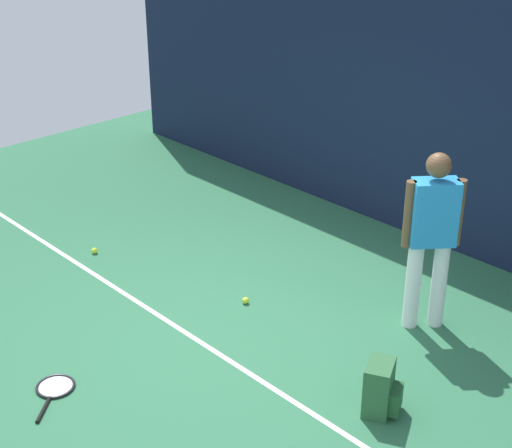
{
  "coord_description": "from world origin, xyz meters",
  "views": [
    {
      "loc": [
        4.52,
        -3.92,
        4.01
      ],
      "look_at": [
        0.0,
        0.4,
        1.0
      ],
      "focal_mm": 54.94,
      "sensor_mm": 36.0,
      "label": 1
    }
  ],
  "objects_px": {
    "tennis_racket": "(54,389)",
    "backpack": "(381,389)",
    "tennis_player": "(432,231)",
    "tennis_ball_mid_court": "(246,301)",
    "tennis_ball_near_player": "(436,285)",
    "tennis_ball_far_left": "(94,251)"
  },
  "relations": [
    {
      "from": "backpack",
      "to": "tennis_player",
      "type": "bearing_deg",
      "value": -5.27
    },
    {
      "from": "backpack",
      "to": "tennis_ball_far_left",
      "type": "bearing_deg",
      "value": 65.51
    },
    {
      "from": "tennis_player",
      "to": "tennis_ball_near_player",
      "type": "height_order",
      "value": "tennis_player"
    },
    {
      "from": "tennis_player",
      "to": "backpack",
      "type": "xyz_separation_m",
      "value": [
        0.5,
        -1.28,
        -0.76
      ]
    },
    {
      "from": "tennis_racket",
      "to": "tennis_ball_near_player",
      "type": "relative_size",
      "value": 8.75
    },
    {
      "from": "backpack",
      "to": "tennis_ball_near_player",
      "type": "relative_size",
      "value": 6.67
    },
    {
      "from": "tennis_ball_mid_court",
      "to": "tennis_ball_near_player",
      "type": "bearing_deg",
      "value": 55.04
    },
    {
      "from": "tennis_racket",
      "to": "tennis_player",
      "type": "bearing_deg",
      "value": -67.97
    },
    {
      "from": "tennis_player",
      "to": "tennis_ball_far_left",
      "type": "relative_size",
      "value": 25.76
    },
    {
      "from": "tennis_racket",
      "to": "tennis_ball_near_player",
      "type": "xyz_separation_m",
      "value": [
        1.21,
        3.65,
        0.02
      ]
    },
    {
      "from": "tennis_racket",
      "to": "tennis_ball_near_player",
      "type": "distance_m",
      "value": 3.85
    },
    {
      "from": "backpack",
      "to": "tennis_ball_far_left",
      "type": "relative_size",
      "value": 6.67
    },
    {
      "from": "tennis_player",
      "to": "tennis_racket",
      "type": "height_order",
      "value": "tennis_player"
    },
    {
      "from": "tennis_player",
      "to": "tennis_ball_mid_court",
      "type": "bearing_deg",
      "value": -16.89
    },
    {
      "from": "tennis_player",
      "to": "tennis_ball_mid_court",
      "type": "distance_m",
      "value": 1.93
    },
    {
      "from": "tennis_racket",
      "to": "tennis_ball_mid_court",
      "type": "bearing_deg",
      "value": -44.02
    },
    {
      "from": "tennis_racket",
      "to": "backpack",
      "type": "xyz_separation_m",
      "value": [
        2.0,
        1.72,
        0.2
      ]
    },
    {
      "from": "tennis_racket",
      "to": "tennis_ball_mid_court",
      "type": "distance_m",
      "value": 2.06
    },
    {
      "from": "tennis_ball_far_left",
      "to": "tennis_ball_near_player",
      "type": "bearing_deg",
      "value": 34.5
    },
    {
      "from": "tennis_ball_near_player",
      "to": "tennis_ball_far_left",
      "type": "height_order",
      "value": "same"
    },
    {
      "from": "tennis_player",
      "to": "tennis_ball_mid_court",
      "type": "relative_size",
      "value": 25.76
    },
    {
      "from": "tennis_player",
      "to": "backpack",
      "type": "bearing_deg",
      "value": 60.8
    }
  ]
}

